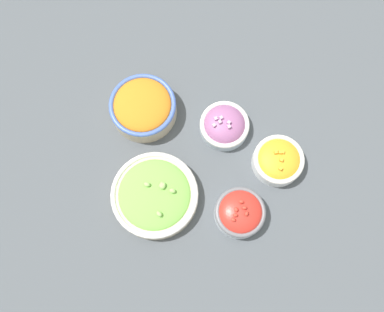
# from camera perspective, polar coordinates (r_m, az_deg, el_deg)

# --- Properties ---
(ground_plane) EXTENTS (3.00, 3.00, 0.00)m
(ground_plane) POSITION_cam_1_polar(r_m,az_deg,el_deg) (1.07, 0.00, -0.42)
(ground_plane) COLOR #4C5156
(bowl_lettuce) EXTENTS (0.21, 0.21, 0.06)m
(bowl_lettuce) POSITION_cam_1_polar(r_m,az_deg,el_deg) (1.03, -4.84, -5.21)
(bowl_lettuce) COLOR beige
(bowl_lettuce) RESTS_ON ground_plane
(bowl_red_onion) EXTENTS (0.12, 0.12, 0.06)m
(bowl_red_onion) POSITION_cam_1_polar(r_m,az_deg,el_deg) (1.08, 4.49, 4.13)
(bowl_red_onion) COLOR #B2C1CC
(bowl_red_onion) RESTS_ON ground_plane
(bowl_cherry_tomatoes) EXTENTS (0.12, 0.12, 0.07)m
(bowl_cherry_tomatoes) POSITION_cam_1_polar(r_m,az_deg,el_deg) (1.02, 6.56, -7.48)
(bowl_cherry_tomatoes) COLOR silver
(bowl_cherry_tomatoes) RESTS_ON ground_plane
(bowl_carrots) EXTENTS (0.17, 0.17, 0.07)m
(bowl_carrots) POSITION_cam_1_polar(r_m,az_deg,el_deg) (1.08, -6.41, 6.51)
(bowl_carrots) COLOR beige
(bowl_carrots) RESTS_ON ground_plane
(bowl_squash) EXTENTS (0.12, 0.12, 0.06)m
(bowl_squash) POSITION_cam_1_polar(r_m,az_deg,el_deg) (1.07, 11.57, -0.55)
(bowl_squash) COLOR white
(bowl_squash) RESTS_ON ground_plane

